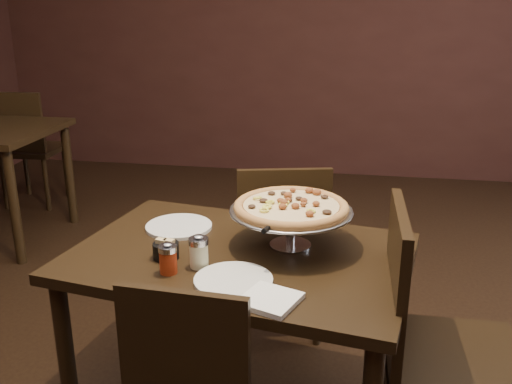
# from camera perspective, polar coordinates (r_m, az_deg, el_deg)

# --- Properties ---
(room) EXTENTS (6.04, 7.04, 2.84)m
(room) POSITION_cam_1_polar(r_m,az_deg,el_deg) (2.02, -1.53, 12.44)
(room) COLOR black
(room) RESTS_ON ground
(dining_table) EXTENTS (1.32, 0.99, 0.75)m
(dining_table) POSITION_cam_1_polar(r_m,az_deg,el_deg) (2.12, -1.58, -8.48)
(dining_table) COLOR black
(dining_table) RESTS_ON ground
(pizza_stand) EXTENTS (0.45, 0.45, 0.19)m
(pizza_stand) POSITION_cam_1_polar(r_m,az_deg,el_deg) (2.08, 3.53, -1.57)
(pizza_stand) COLOR #B4B3BB
(pizza_stand) RESTS_ON dining_table
(parmesan_shaker) EXTENTS (0.07, 0.07, 0.12)m
(parmesan_shaker) POSITION_cam_1_polar(r_m,az_deg,el_deg) (1.96, -5.74, -5.96)
(parmesan_shaker) COLOR beige
(parmesan_shaker) RESTS_ON dining_table
(pepper_flake_shaker) EXTENTS (0.06, 0.06, 0.11)m
(pepper_flake_shaker) POSITION_cam_1_polar(r_m,az_deg,el_deg) (1.93, -8.79, -6.59)
(pepper_flake_shaker) COLOR maroon
(pepper_flake_shaker) RESTS_ON dining_table
(packet_caddy) EXTENTS (0.09, 0.09, 0.07)m
(packet_caddy) POSITION_cam_1_polar(r_m,az_deg,el_deg) (2.05, -9.01, -5.75)
(packet_caddy) COLOR black
(packet_caddy) RESTS_ON dining_table
(napkin_stack) EXTENTS (0.21, 0.21, 0.02)m
(napkin_stack) POSITION_cam_1_polar(r_m,az_deg,el_deg) (1.75, 1.40, -10.72)
(napkin_stack) COLOR white
(napkin_stack) RESTS_ON dining_table
(plate_left) EXTENTS (0.26, 0.26, 0.01)m
(plate_left) POSITION_cam_1_polar(r_m,az_deg,el_deg) (2.31, -7.73, -3.43)
(plate_left) COLOR white
(plate_left) RESTS_ON dining_table
(plate_near) EXTENTS (0.26, 0.26, 0.01)m
(plate_near) POSITION_cam_1_polar(r_m,az_deg,el_deg) (1.87, -2.27, -8.81)
(plate_near) COLOR white
(plate_near) RESTS_ON dining_table
(serving_spatula) EXTENTS (0.13, 0.13, 0.02)m
(serving_spatula) POSITION_cam_1_polar(r_m,az_deg,el_deg) (1.91, 1.44, -3.49)
(serving_spatula) COLOR #B4B3BB
(serving_spatula) RESTS_ON pizza_stand
(chair_far) EXTENTS (0.51, 0.51, 0.91)m
(chair_far) POSITION_cam_1_polar(r_m,az_deg,el_deg) (2.77, 2.50, -5.24)
(chair_far) COLOR black
(chair_far) RESTS_ON ground
(chair_side) EXTENTS (0.47, 0.47, 0.99)m
(chair_side) POSITION_cam_1_polar(r_m,az_deg,el_deg) (2.06, 17.08, -13.87)
(chair_side) COLOR black
(chair_side) RESTS_ON ground
(bg_chair_far) EXTENTS (0.47, 0.47, 0.96)m
(bg_chair_far) POSITION_cam_1_polar(r_m,az_deg,el_deg) (4.97, -21.94, 4.48)
(bg_chair_far) COLOR black
(bg_chair_far) RESTS_ON ground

